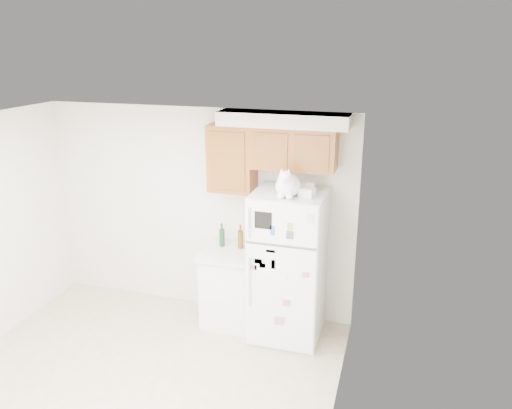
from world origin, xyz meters
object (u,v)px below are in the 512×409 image
at_px(refrigerator, 288,266).
at_px(storage_box_back, 306,186).
at_px(base_counter, 231,286).
at_px(bottle_green, 222,235).
at_px(bottle_amber, 241,236).
at_px(cat, 288,185).
at_px(storage_box_front, 307,192).

xyz_separation_m(refrigerator, storage_box_back, (0.16, 0.10, 0.90)).
distance_m(refrigerator, base_counter, 0.79).
bearing_deg(bottle_green, base_counter, -36.16).
xyz_separation_m(storage_box_back, bottle_amber, (-0.76, 0.08, -0.69)).
bearing_deg(bottle_amber, cat, -27.97).
distance_m(storage_box_back, storage_box_front, 0.21).
xyz_separation_m(refrigerator, bottle_green, (-0.83, 0.18, 0.21)).
relative_size(base_counter, cat, 1.99).
bearing_deg(base_counter, bottle_green, 143.84).
bearing_deg(storage_box_front, cat, -151.37).
height_order(refrigerator, storage_box_front, storage_box_front).
height_order(storage_box_back, bottle_amber, storage_box_back).
bearing_deg(storage_box_back, storage_box_front, -82.82).
distance_m(refrigerator, storage_box_front, 0.92).
xyz_separation_m(base_counter, bottle_amber, (0.08, 0.11, 0.60)).
bearing_deg(storage_box_front, bottle_amber, 174.50).
xyz_separation_m(refrigerator, cat, (0.01, -0.15, 0.97)).
bearing_deg(base_counter, storage_box_front, -10.80).
xyz_separation_m(base_counter, storage_box_back, (0.85, 0.03, 1.29)).
bearing_deg(refrigerator, bottle_green, 167.85).
bearing_deg(bottle_amber, refrigerator, -16.68).
height_order(cat, bottle_green, cat).
height_order(storage_box_back, bottle_green, storage_box_back).
relative_size(storage_box_back, bottle_green, 0.64).
xyz_separation_m(cat, bottle_green, (-0.85, 0.33, -0.76)).
bearing_deg(storage_box_back, bottle_green, 169.86).
height_order(cat, storage_box_front, cat).
bearing_deg(base_counter, storage_box_back, 2.02).
bearing_deg(cat, storage_box_front, 15.13).
bearing_deg(storage_box_back, base_counter, 176.28).
distance_m(cat, bottle_amber, 1.03).
bearing_deg(cat, refrigerator, 95.13).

